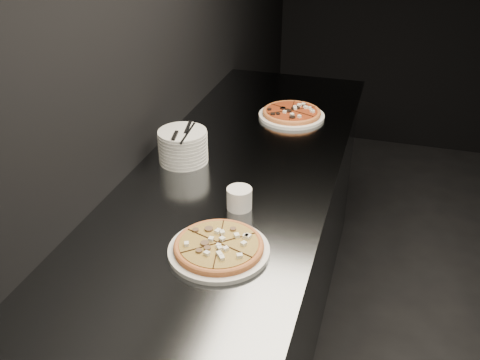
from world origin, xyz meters
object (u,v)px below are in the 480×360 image
(cutlery, at_px, (182,132))
(ramekin, at_px, (239,198))
(plate_stack, at_px, (183,146))
(pizza_tomato, at_px, (292,113))
(pizza_mushroom, at_px, (219,247))
(counter, at_px, (231,279))

(cutlery, xyz_separation_m, ramekin, (0.29, -0.25, -0.09))
(plate_stack, bearing_deg, cutlery, -62.38)
(pizza_tomato, bearing_deg, pizza_mushroom, -89.75)
(pizza_mushroom, bearing_deg, plate_stack, 121.73)
(ramekin, bearing_deg, counter, 117.37)
(counter, height_order, plate_stack, plate_stack)
(pizza_tomato, xyz_separation_m, cutlery, (-0.30, -0.55, 0.11))
(counter, bearing_deg, plate_stack, 156.84)
(pizza_mushroom, bearing_deg, ramekin, 92.81)
(counter, bearing_deg, pizza_tomato, 81.43)
(counter, relative_size, pizza_mushroom, 7.29)
(pizza_tomato, xyz_separation_m, plate_stack, (-0.31, -0.54, 0.04))
(plate_stack, bearing_deg, counter, -23.16)
(counter, distance_m, ramekin, 0.53)
(pizza_mushroom, bearing_deg, pizza_tomato, 90.25)
(counter, height_order, pizza_mushroom, pizza_mushroom)
(cutlery, bearing_deg, counter, -32.11)
(counter, distance_m, pizza_tomato, 0.80)
(pizza_mushroom, relative_size, plate_stack, 1.81)
(plate_stack, xyz_separation_m, cutlery, (0.01, -0.01, 0.06))
(counter, bearing_deg, ramekin, -62.63)
(cutlery, bearing_deg, pizza_mushroom, -69.73)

